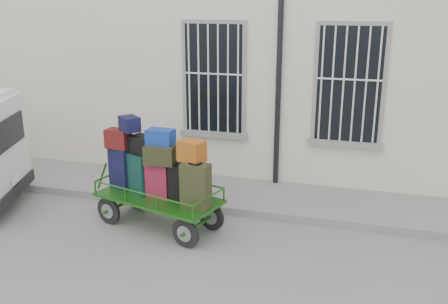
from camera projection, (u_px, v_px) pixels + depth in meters
name	position (u px, v px, depth m)	size (l,w,h in m)	color
ground	(184.00, 246.00, 8.03)	(80.00, 80.00, 0.00)	slate
building	(259.00, 34.00, 12.21)	(24.00, 5.15, 6.00)	beige
sidewalk	(222.00, 193.00, 10.03)	(24.00, 1.70, 0.15)	gray
luggage_cart	(157.00, 175.00, 8.48)	(2.60, 1.54, 1.90)	black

